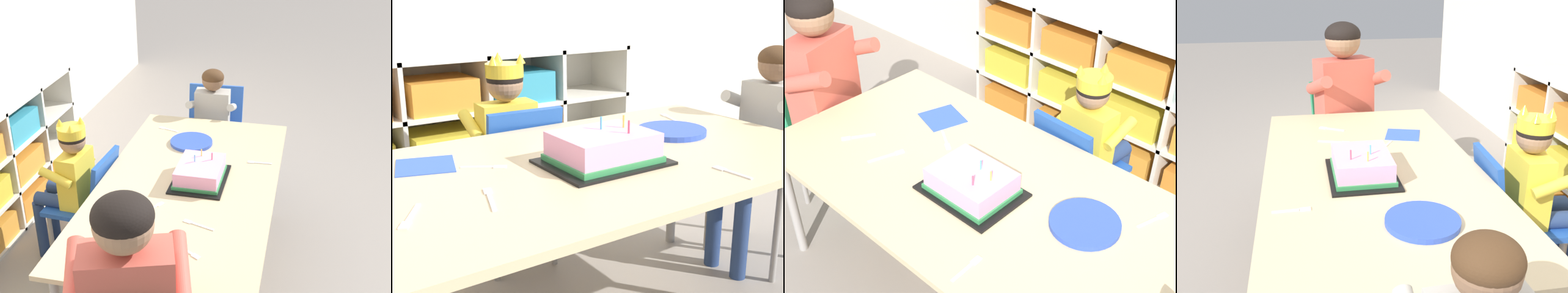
# 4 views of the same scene
# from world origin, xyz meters

# --- Properties ---
(storage_cubby_shelf) EXTENTS (1.98, 0.34, 0.75)m
(storage_cubby_shelf) POSITION_xyz_m (-0.05, 1.20, 0.34)
(storage_cubby_shelf) COLOR silver
(storage_cubby_shelf) RESTS_ON ground
(activity_table) EXTENTS (1.53, 0.83, 0.58)m
(activity_table) POSITION_xyz_m (0.00, 0.00, 0.54)
(activity_table) COLOR #D1B789
(activity_table) RESTS_ON ground
(classroom_chair_blue) EXTENTS (0.32, 0.35, 0.64)m
(classroom_chair_blue) POSITION_xyz_m (0.08, 0.54, 0.37)
(classroom_chair_blue) COLOR #1E4CA8
(classroom_chair_blue) RESTS_ON ground
(child_with_crown) EXTENTS (0.31, 0.31, 0.82)m
(child_with_crown) POSITION_xyz_m (0.08, 0.65, 0.50)
(child_with_crown) COLOR yellow
(child_with_crown) RESTS_ON ground
(classroom_chair_guest_side) EXTENTS (0.36, 0.39, 0.68)m
(classroom_chair_guest_side) POSITION_xyz_m (0.97, 0.06, 0.43)
(classroom_chair_guest_side) COLOR blue
(classroom_chair_guest_side) RESTS_ON ground
(guest_at_table_side) EXTENTS (0.31, 0.30, 0.84)m
(guest_at_table_side) POSITION_xyz_m (0.86, 0.05, 0.54)
(guest_at_table_side) COLOR #B2ADA3
(guest_at_table_side) RESTS_ON ground
(birthday_cake_on_tray) EXTENTS (0.33, 0.25, 0.12)m
(birthday_cake_on_tray) POSITION_xyz_m (0.05, -0.05, 0.62)
(birthday_cake_on_tray) COLOR black
(birthday_cake_on_tray) RESTS_ON activity_table
(paper_plate_stack) EXTENTS (0.23, 0.23, 0.02)m
(paper_plate_stack) POSITION_xyz_m (0.42, 0.08, 0.59)
(paper_plate_stack) COLOR blue
(paper_plate_stack) RESTS_ON activity_table
(paper_napkin_square) EXTENTS (0.19, 0.19, 0.00)m
(paper_napkin_square) POSITION_xyz_m (-0.36, 0.20, 0.58)
(paper_napkin_square) COLOR #3356B7
(paper_napkin_square) RESTS_ON activity_table
(fork_near_child_seat) EXTENTS (0.05, 0.12, 0.00)m
(fork_near_child_seat) POSITION_xyz_m (0.57, 0.25, 0.58)
(fork_near_child_seat) COLOR white
(fork_near_child_seat) RESTS_ON activity_table
(fork_by_napkin) EXTENTS (0.11, 0.08, 0.00)m
(fork_by_napkin) POSITION_xyz_m (-0.23, 0.10, 0.58)
(fork_by_napkin) COLOR white
(fork_by_napkin) RESTS_ON activity_table
(fork_scattered_mid_table) EXTENTS (0.08, 0.12, 0.00)m
(fork_scattered_mid_table) POSITION_xyz_m (-0.51, -0.12, 0.58)
(fork_scattered_mid_table) COLOR white
(fork_scattered_mid_table) RESTS_ON activity_table
(fork_beside_plate_stack) EXTENTS (0.06, 0.14, 0.00)m
(fork_beside_plate_stack) POSITION_xyz_m (-0.32, -0.11, 0.58)
(fork_beside_plate_stack) COLOR white
(fork_beside_plate_stack) RESTS_ON activity_table
(fork_at_table_front_edge) EXTENTS (0.02, 0.12, 0.00)m
(fork_at_table_front_edge) POSITION_xyz_m (0.28, -0.30, 0.58)
(fork_at_table_front_edge) COLOR white
(fork_at_table_front_edge) RESTS_ON activity_table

